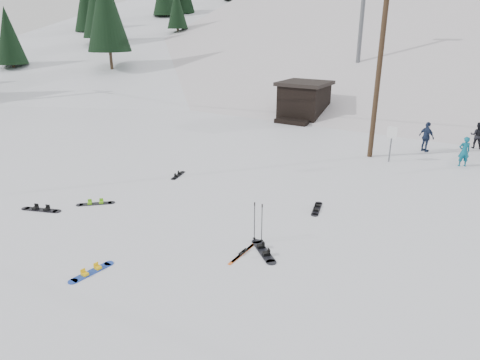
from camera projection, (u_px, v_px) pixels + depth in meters
The scene contains 20 objects.
ground at pixel (168, 262), 12.72m from camera, with size 200.00×200.00×0.00m, color white.
ski_slope at pixel (430, 164), 60.66m from camera, with size 60.00×75.00×45.00m, color silver.
ridge_left at pixel (197, 135), 72.64m from camera, with size 34.00×85.00×38.00m, color white.
treeline_left at pixel (172, 73), 61.50m from camera, with size 20.00×64.00×10.00m, color black, non-canonical shape.
treeline_crest at pixel (468, 61), 81.25m from camera, with size 50.00×6.00×10.00m, color black, non-canonical shape.
utility_pole at pixel (379, 66), 21.27m from camera, with size 2.00×0.26×9.00m.
trail_sign at pixel (392, 138), 21.56m from camera, with size 0.50×0.09×1.85m.
lift_hut at pixel (304, 101), 31.42m from camera, with size 3.40×4.10×2.75m.
lift_tower_near at pixel (363, 9), 35.92m from camera, with size 2.20×0.36×8.00m.
hero_snowboard at pixel (91, 272), 12.18m from camera, with size 0.39×1.45×0.10m.
hero_skis at pixel (243, 253), 13.20m from camera, with size 0.11×1.59×0.08m.
ski_poles at pixel (258, 222), 13.72m from camera, with size 0.37×0.10×1.34m.
board_scatter_a at pixel (41, 209), 16.26m from camera, with size 1.57×0.77×0.12m.
board_scatter_b at pixel (178, 175), 19.97m from camera, with size 0.51×1.25×0.09m.
board_scatter_c at pixel (96, 203), 16.81m from camera, with size 1.16×1.10×0.10m.
board_scatter_d at pixel (263, 251), 13.28m from camera, with size 1.33×1.19×0.12m.
board_scatter_f at pixel (317, 209), 16.34m from camera, with size 0.56×1.41×0.10m.
skier_teal at pixel (464, 151), 21.07m from camera, with size 0.55×0.36×1.50m, color #0B5D74.
skier_dark at pixel (477, 135), 24.16m from camera, with size 0.73×0.57×1.49m, color black.
skier_navy at pixel (426, 137), 23.50m from camera, with size 0.97×0.40×1.66m, color #1B2744.
Camera 1 is at (7.71, -8.28, 6.66)m, focal length 32.00 mm.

